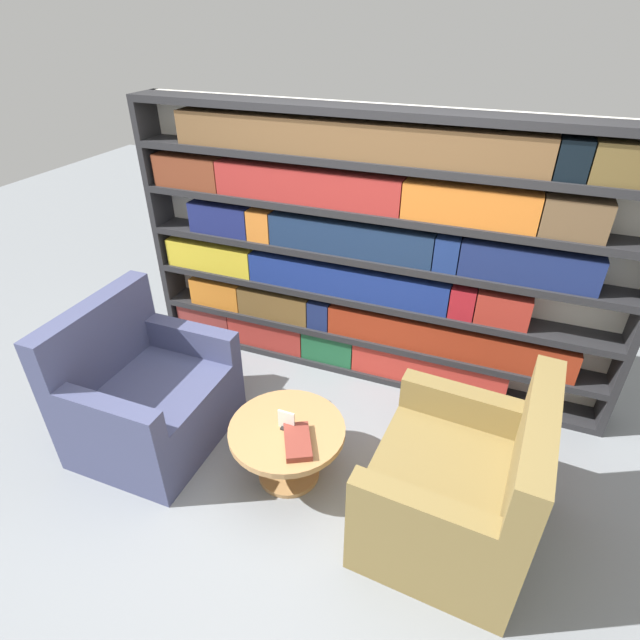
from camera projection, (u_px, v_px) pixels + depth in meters
ground_plane at (296, 494)px, 3.03m from camera, size 14.00×14.00×0.00m
bookshelf at (363, 256)px, 3.59m from camera, size 3.53×0.30×2.00m
armchair_left at (147, 397)px, 3.29m from camera, size 0.82×0.95×0.98m
armchair_right at (457, 490)px, 2.66m from camera, size 0.88×1.00×0.98m
coffee_table at (287, 441)px, 3.01m from camera, size 0.70×0.70×0.40m
table_sign at (286, 421)px, 2.92m from camera, size 0.10×0.06×0.13m
stray_book at (298, 442)px, 2.83m from camera, size 0.26×0.31×0.04m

